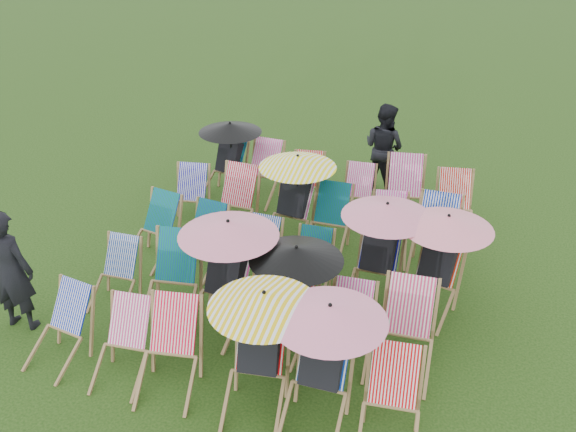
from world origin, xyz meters
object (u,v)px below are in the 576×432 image
(deckchair_0, at_px, (58,329))
(deckchair_5, at_px, (391,406))
(person_rear, at_px, (384,148))
(deckchair_29, at_px, (455,206))
(person_left, at_px, (10,270))

(deckchair_0, height_order, deckchair_5, deckchair_5)
(person_rear, bearing_deg, deckchair_29, 165.09)
(deckchair_29, bearing_deg, deckchair_0, -142.06)
(deckchair_5, relative_size, person_left, 0.57)
(deckchair_29, height_order, person_left, person_left)
(deckchair_29, distance_m, person_rear, 1.85)
(deckchair_0, height_order, person_rear, person_rear)
(deckchair_5, bearing_deg, deckchair_0, 174.66)
(deckchair_0, height_order, person_left, person_left)
(deckchair_5, height_order, person_rear, person_rear)
(deckchair_0, distance_m, person_left, 1.04)
(deckchair_0, bearing_deg, deckchair_29, 57.18)
(deckchair_5, bearing_deg, person_rear, 96.57)
(deckchair_29, distance_m, person_left, 6.47)
(deckchair_5, height_order, person_left, person_left)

